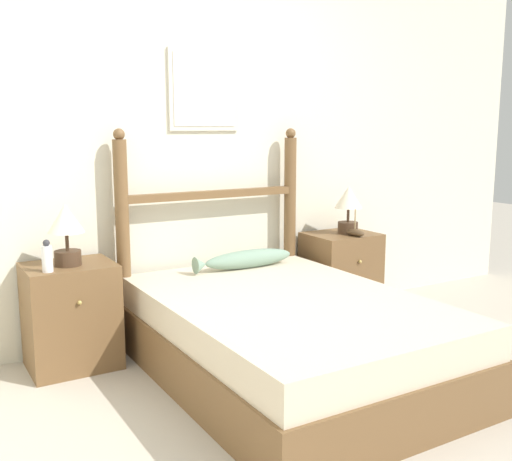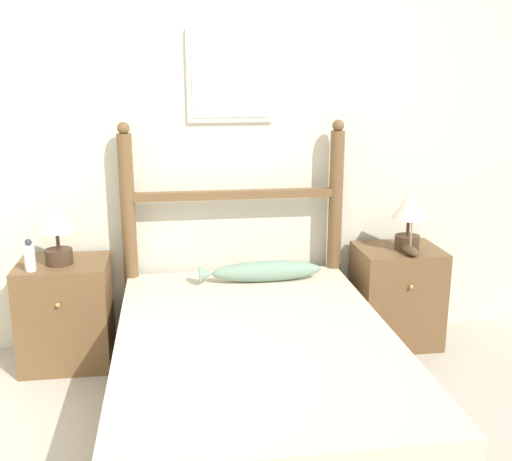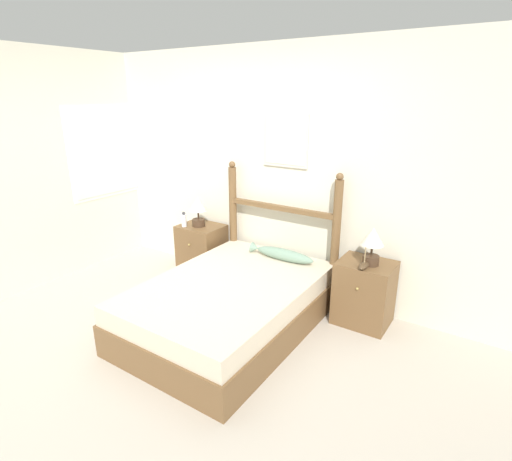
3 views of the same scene
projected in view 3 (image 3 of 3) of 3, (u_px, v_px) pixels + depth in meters
The scene contains 12 objects.
ground_plane at pixel (158, 358), 3.29m from camera, with size 16.00×16.00×0.00m, color #B7AD9E.
wall_back at pixel (269, 172), 4.25m from camera, with size 6.40×0.08×2.55m.
wall_left at pixel (1, 177), 4.01m from camera, with size 0.08×6.40×2.55m.
bed at pixel (229, 306), 3.65m from camera, with size 1.33×1.91×0.46m.
headboard at pixel (280, 228), 4.21m from camera, with size 1.33×0.09×1.38m.
nightstand_left at pixel (202, 250), 4.75m from camera, with size 0.50×0.43×0.61m.
nightstand_right at pixel (364, 293), 3.72m from camera, with size 0.50×0.43×0.61m.
table_lamp_left at pixel (198, 208), 4.57m from camera, with size 0.20×0.20×0.35m.
table_lamp_right at pixel (372, 242), 3.52m from camera, with size 0.20×0.20×0.35m.
bottle at pixel (184, 220), 4.60m from camera, with size 0.06×0.06×0.18m.
model_boat at pixel (364, 265), 3.50m from camera, with size 0.07×0.19×0.19m.
fish_pillow at pixel (282, 254), 4.05m from camera, with size 0.71×0.12×0.12m.
Camera 3 is at (2.20, -1.88, 2.05)m, focal length 28.00 mm.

